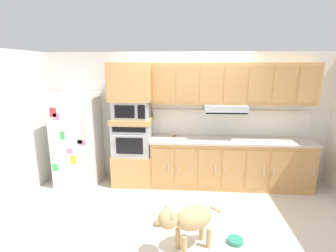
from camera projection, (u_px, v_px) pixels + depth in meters
name	position (u px, v px, depth m)	size (l,w,h in m)	color
ground_plane	(183.00, 204.00, 4.27)	(9.60, 9.60, 0.00)	beige
back_kitchen_wall	(185.00, 117.00, 5.06)	(6.20, 0.12, 2.50)	silver
side_panel_left	(13.00, 128.00, 4.18)	(0.12, 7.10, 2.50)	silver
refrigerator	(77.00, 139.00, 4.87)	(0.76, 0.73, 1.76)	white
oven_base_cabinet	(134.00, 168.00, 5.00)	(0.74, 0.62, 0.60)	tan
built_in_oven	(133.00, 138.00, 4.86)	(0.70, 0.62, 0.60)	#A8AAAF
appliance_mid_shelf	(132.00, 120.00, 4.78)	(0.74, 0.62, 0.10)	tan
microwave	(132.00, 109.00, 4.73)	(0.64, 0.54, 0.32)	#A8AAAF
appliance_upper_cabinet	(131.00, 82.00, 4.62)	(0.74, 0.62, 0.68)	tan
lower_cabinet_run	(229.00, 164.00, 4.83)	(2.94, 0.63, 0.88)	tan
countertop_slab	(231.00, 140.00, 4.73)	(2.98, 0.64, 0.04)	#BCB2A3
backsplash_panel	(229.00, 123.00, 4.95)	(2.98, 0.02, 0.50)	silver
upper_cabinet_with_hood	(232.00, 85.00, 4.62)	(2.94, 0.48, 0.88)	tan
screwdriver	(175.00, 136.00, 4.90)	(0.16, 0.16, 0.03)	red
dog	(188.00, 220.00, 3.11)	(0.86, 0.56, 0.64)	tan
dog_food_bowl	(235.00, 241.00, 3.31)	(0.20, 0.20, 0.06)	#267F66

